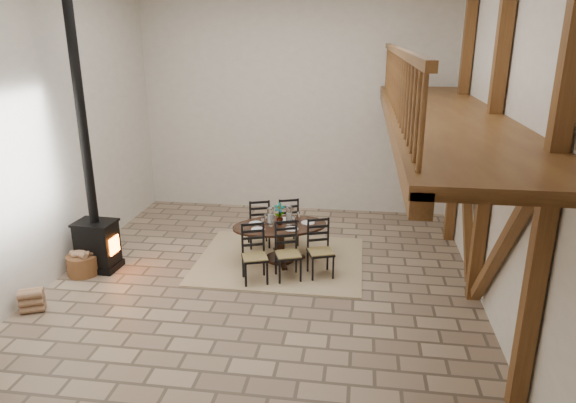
# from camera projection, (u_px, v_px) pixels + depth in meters

# --- Properties ---
(ground) EXTENTS (8.00, 8.00, 0.00)m
(ground) POSITION_uv_depth(u_px,v_px,m) (262.00, 283.00, 8.59)
(ground) COLOR tan
(ground) RESTS_ON ground
(room_shell) EXTENTS (7.02, 8.02, 5.01)m
(room_shell) POSITION_uv_depth(u_px,v_px,m) (339.00, 103.00, 7.50)
(room_shell) COLOR silver
(room_shell) RESTS_ON ground
(rug) EXTENTS (3.00, 2.50, 0.02)m
(rug) POSITION_uv_depth(u_px,v_px,m) (280.00, 260.00, 9.45)
(rug) COLOR tan
(rug) RESTS_ON ground
(dining_table) EXTENTS (2.02, 2.21, 1.10)m
(dining_table) POSITION_uv_depth(u_px,v_px,m) (281.00, 243.00, 9.23)
(dining_table) COLOR black
(dining_table) RESTS_ON ground
(wood_stove) EXTENTS (0.72, 0.57, 5.00)m
(wood_stove) POSITION_uv_depth(u_px,v_px,m) (93.00, 209.00, 8.80)
(wood_stove) COLOR black
(wood_stove) RESTS_ON ground
(log_basket) EXTENTS (0.54, 0.54, 0.45)m
(log_basket) POSITION_uv_depth(u_px,v_px,m) (83.00, 263.00, 8.88)
(log_basket) COLOR brown
(log_basket) RESTS_ON ground
(log_stack) EXTENTS (0.41, 0.36, 0.35)m
(log_stack) POSITION_uv_depth(u_px,v_px,m) (32.00, 301.00, 7.68)
(log_stack) COLOR tan
(log_stack) RESTS_ON ground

